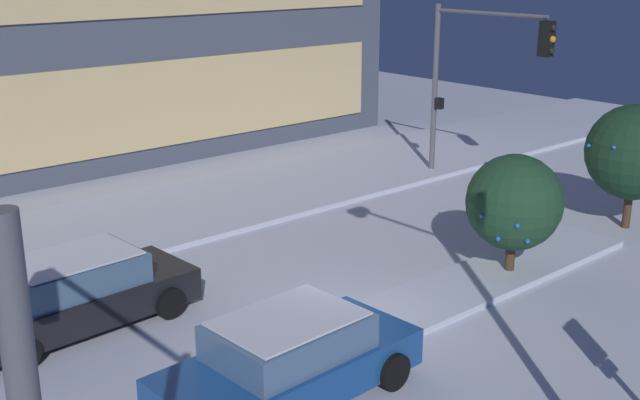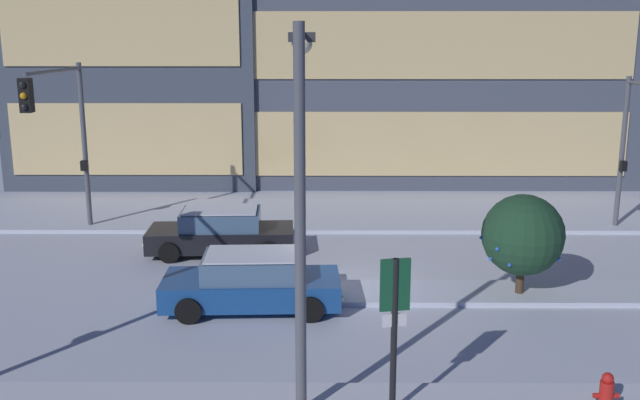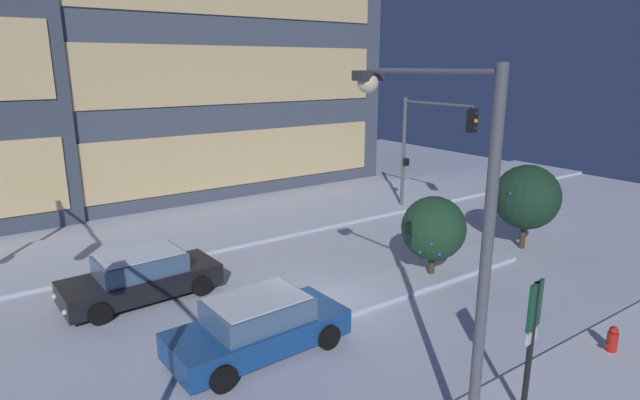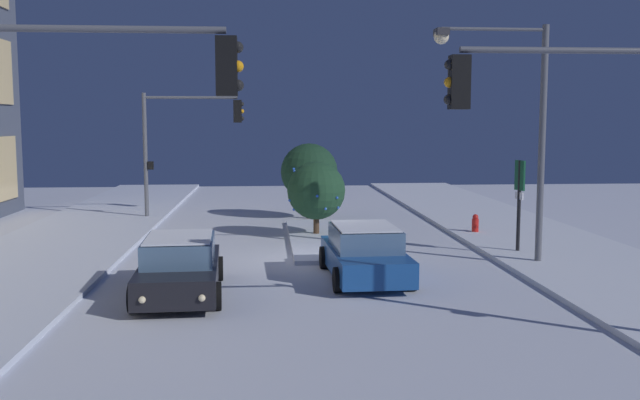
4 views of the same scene
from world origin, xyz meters
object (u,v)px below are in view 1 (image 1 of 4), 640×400
Objects in this scene: decorated_tree_median at (634,152)px; decorated_tree_left_of_median at (514,202)px; traffic_light_corner_far_right at (479,63)px; car_near at (289,361)px; car_far at (75,293)px; street_lamp_arched at (616,161)px.

decorated_tree_left_of_median is at bearing 179.47° from decorated_tree_median.
decorated_tree_left_of_median is at bearing -45.25° from traffic_light_corner_far_right.
decorated_tree_median reaches higher than decorated_tree_left_of_median.
car_near is 1.65× the size of decorated_tree_left_of_median.
car_near is 5.09m from car_far.
decorated_tree_left_of_median reaches higher than car_far.
traffic_light_corner_far_right is at bearing -177.16° from car_far.
car_near and car_far have the same top height.
car_far is at bearing 104.72° from car_near.
traffic_light_corner_far_right is 1.96× the size of decorated_tree_left_of_median.
decorated_tree_left_of_median is (8.67, -4.04, 1.05)m from car_far.
street_lamp_arched is (-11.23, -10.79, 0.87)m from traffic_light_corner_far_right.
traffic_light_corner_far_right is at bearing 24.10° from car_near.
car_far is 0.68× the size of street_lamp_arched.
street_lamp_arched reaches higher than decorated_tree_left_of_median.
traffic_light_corner_far_right reaches higher than car_far.
decorated_tree_left_of_median is at bearing 152.22° from car_far.
decorated_tree_median is at bearing -64.92° from street_lamp_arched.
traffic_light_corner_far_right reaches higher than decorated_tree_median.
decorated_tree_median is (10.91, 5.30, -2.64)m from street_lamp_arched.
decorated_tree_median is 1.18× the size of decorated_tree_left_of_median.
traffic_light_corner_far_right is 0.78× the size of street_lamp_arched.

